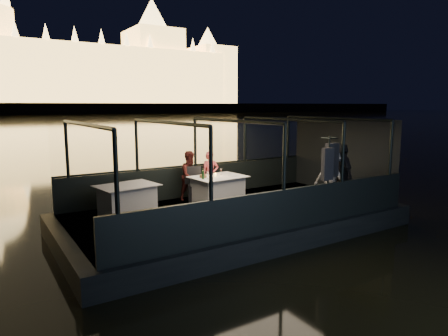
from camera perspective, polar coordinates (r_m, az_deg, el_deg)
river_water at (r=88.62m, az=-28.74°, el=5.80°), size 500.00×500.00×0.00m
boat_hull at (r=10.54m, az=1.17°, el=-8.64°), size 8.60×4.40×1.00m
boat_deck at (r=10.41m, az=1.18°, el=-6.12°), size 8.00×4.00×0.04m
gunwale_port at (r=11.98m, az=-4.08°, el=-1.83°), size 8.00×0.08×0.90m
gunwale_starboard at (r=8.74m, az=8.45°, el=-5.97°), size 8.00×0.08×0.90m
cabin_glass_port at (r=11.82m, az=-4.14°, el=3.66°), size 8.00×0.02×1.40m
cabin_glass_starboard at (r=8.52m, az=8.63°, el=1.53°), size 8.00×0.02×1.40m
cabin_roof_glass at (r=10.06m, az=1.22°, el=6.75°), size 8.00×4.00×0.02m
end_wall_fore at (r=8.67m, az=-21.49°, el=-1.89°), size 0.02×4.00×2.30m
end_wall_aft at (r=12.79m, az=16.35°, el=1.69°), size 0.02×4.00×2.30m
canopy_ribs at (r=10.17m, az=1.20°, el=0.26°), size 8.00×4.00×2.30m
dining_table_central at (r=10.96m, az=-0.85°, el=-3.16°), size 1.54×1.18×0.77m
dining_table_aft at (r=10.16m, az=-13.63°, el=-4.39°), size 1.56×1.23×0.75m
chair_port_left at (r=11.13m, az=-3.94°, el=-2.66°), size 0.60×0.60×0.98m
chair_port_right at (r=11.64m, az=-1.67°, el=-2.13°), size 0.41×0.41×0.82m
coat_stand at (r=9.91m, az=14.63°, el=-1.73°), size 0.56×0.45×1.98m
person_woman_coral at (r=11.68m, az=-1.98°, el=-0.59°), size 0.58×0.50×1.35m
person_man_maroon at (r=11.35m, az=-4.78°, el=-0.90°), size 0.74×0.62×1.41m
passenger_stripe at (r=10.79m, az=15.13°, el=-1.16°), size 0.87×1.13×1.54m
passenger_dark at (r=11.09m, az=16.47°, el=-0.95°), size 0.77×1.08×1.69m
wine_bottle at (r=10.48m, az=-3.01°, el=-0.79°), size 0.08×0.08×0.29m
bread_basket at (r=10.73m, az=-2.99°, el=-1.15°), size 0.23×0.23×0.08m
amber_candle at (r=10.93m, az=-1.25°, el=-0.96°), size 0.07×0.07×0.08m
plate_near at (r=10.99m, az=1.16°, el=-1.07°), size 0.27×0.27×0.01m
plate_far at (r=10.81m, az=-2.71°, el=-1.25°), size 0.29×0.29×0.02m
wine_glass_white at (r=10.53m, az=-2.32°, el=-1.05°), size 0.07×0.07×0.20m
wine_glass_red at (r=11.10m, az=-0.42°, el=-0.52°), size 0.07×0.07×0.17m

